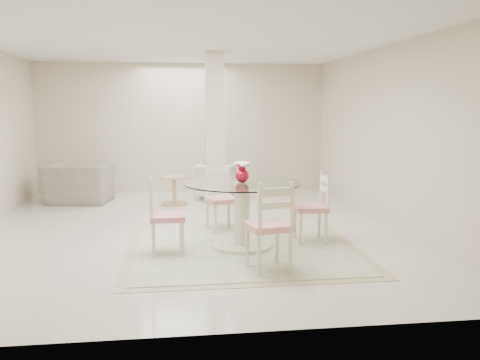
{
  "coord_description": "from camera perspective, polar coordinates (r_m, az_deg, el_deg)",
  "views": [
    {
      "loc": [
        -0.19,
        -7.29,
        1.77
      ],
      "look_at": [
        0.65,
        -0.85,
        0.85
      ],
      "focal_mm": 38.0,
      "sensor_mm": 36.0,
      "label": 1
    }
  ],
  "objects": [
    {
      "name": "ground",
      "position": [
        7.5,
        -5.8,
        -5.62
      ],
      "size": [
        7.0,
        7.0,
        0.0
      ],
      "primitive_type": "plane",
      "color": "silver",
      "rests_on": "ground"
    },
    {
      "name": "dining_chair_east",
      "position": [
        6.78,
        8.48,
        -2.47
      ],
      "size": [
        0.42,
        0.42,
        1.03
      ],
      "rotation": [
        0.0,
        0.0,
        -1.59
      ],
      "color": "#EEE3C4",
      "rests_on": "ground"
    },
    {
      "name": "column",
      "position": [
        8.63,
        -2.84,
        5.27
      ],
      "size": [
        0.3,
        0.3,
        2.7
      ],
      "primitive_type": "cube",
      "color": "beige",
      "rests_on": "ground"
    },
    {
      "name": "armchair_white",
      "position": [
        10.06,
        -2.78,
        -0.08
      ],
      "size": [
        0.92,
        0.94,
        0.69
      ],
      "primitive_type": "imported",
      "rotation": [
        0.0,
        0.0,
        2.85
      ],
      "color": "silver",
      "rests_on": "ground"
    },
    {
      "name": "side_table",
      "position": [
        9.46,
        -7.38,
        -1.29
      ],
      "size": [
        0.5,
        0.5,
        0.52
      ],
      "color": "tan",
      "rests_on": "ground"
    },
    {
      "name": "dining_chair_west",
      "position": [
        6.2,
        -8.81,
        -3.43
      ],
      "size": [
        0.43,
        0.43,
        1.04
      ],
      "rotation": [
        0.0,
        0.0,
        1.61
      ],
      "color": "beige",
      "rests_on": "ground"
    },
    {
      "name": "room_shell",
      "position": [
        7.29,
        -6.01,
        8.69
      ],
      "size": [
        6.02,
        7.02,
        2.71
      ],
      "color": "beige",
      "rests_on": "ground"
    },
    {
      "name": "red_vase",
      "position": [
        6.34,
        0.26,
        0.95
      ],
      "size": [
        0.2,
        0.19,
        0.27
      ],
      "color": "#A70519",
      "rests_on": "dining_table"
    },
    {
      "name": "dining_chair_south",
      "position": [
        5.46,
        3.52,
        -4.5
      ],
      "size": [
        0.52,
        0.52,
        1.11
      ],
      "rotation": [
        0.0,
        0.0,
        3.34
      ],
      "color": "beige",
      "rests_on": "ground"
    },
    {
      "name": "recliner_taupe",
      "position": [
        10.02,
        -17.65,
        -0.34
      ],
      "size": [
        1.29,
        1.17,
        0.74
      ],
      "primitive_type": "imported",
      "rotation": [
        0.0,
        0.0,
        2.97
      ],
      "color": "gray",
      "rests_on": "ground"
    },
    {
      "name": "dining_chair_north",
      "position": [
        7.37,
        -2.22,
        -1.53
      ],
      "size": [
        0.51,
        0.51,
        1.03
      ],
      "rotation": [
        0.0,
        0.0,
        0.27
      ],
      "color": "beige",
      "rests_on": "ground"
    },
    {
      "name": "dining_table",
      "position": [
        6.44,
        0.23,
        -3.94
      ],
      "size": [
        1.47,
        1.47,
        0.85
      ],
      "rotation": [
        0.0,
        0.0,
        0.18
      ],
      "color": "beige",
      "rests_on": "ground"
    },
    {
      "name": "area_rug",
      "position": [
        6.54,
        0.23,
        -7.58
      ],
      "size": [
        2.91,
        2.91,
        0.02
      ],
      "color": "tan",
      "rests_on": "ground"
    }
  ]
}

